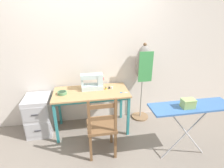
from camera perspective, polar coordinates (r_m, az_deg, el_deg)
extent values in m
plane|color=gray|center=(3.00, -5.78, -17.60)|extent=(14.00, 14.00, 0.00)
cube|color=silver|center=(3.05, -7.77, 9.81)|extent=(10.00, 0.05, 2.55)
cube|color=tan|center=(2.88, -6.82, -2.68)|extent=(1.22, 0.60, 0.02)
cube|color=teal|center=(2.66, -6.41, -5.64)|extent=(1.14, 0.03, 0.04)
cube|color=teal|center=(2.86, -17.82, -12.24)|extent=(0.04, 0.04, 0.70)
cube|color=teal|center=(2.91, 5.31, -10.51)|extent=(0.04, 0.04, 0.70)
cube|color=teal|center=(3.30, -16.81, -7.17)|extent=(0.04, 0.04, 0.70)
cube|color=teal|center=(3.34, 2.97, -5.78)|extent=(0.04, 0.04, 0.70)
cube|color=silver|center=(2.94, -6.46, -0.95)|extent=(0.35, 0.18, 0.08)
cube|color=silver|center=(2.91, -3.98, 1.63)|extent=(0.09, 0.15, 0.18)
cube|color=silver|center=(2.87, -7.07, 2.50)|extent=(0.31, 0.14, 0.07)
cube|color=silver|center=(2.90, -9.68, 0.61)|extent=(0.04, 0.10, 0.11)
cylinder|color=#B22D2D|center=(2.91, -2.94, 1.70)|extent=(0.02, 0.06, 0.06)
cylinder|color=#99999E|center=(2.87, -4.03, 3.58)|extent=(0.01, 0.01, 0.02)
cylinder|color=#56895B|center=(2.86, -15.95, -2.80)|extent=(0.15, 0.15, 0.05)
cylinder|color=#2F4B32|center=(2.85, -15.99, -2.43)|extent=(0.12, 0.12, 0.01)
cube|color=silver|center=(2.83, 4.24, -2.72)|extent=(0.10, 0.01, 0.00)
cube|color=silver|center=(2.81, 4.28, -2.84)|extent=(0.10, 0.04, 0.00)
torus|color=#2870B7|center=(2.81, 2.93, -2.84)|extent=(0.03, 0.03, 0.01)
torus|color=#2870B7|center=(2.81, 2.92, -2.80)|extent=(0.03, 0.03, 0.01)
cylinder|color=yellow|center=(2.93, -1.99, -1.40)|extent=(0.03, 0.03, 0.04)
cylinder|color=beige|center=(2.92, -2.00, -1.07)|extent=(0.04, 0.04, 0.00)
cylinder|color=beige|center=(2.93, -1.99, -1.73)|extent=(0.04, 0.04, 0.00)
cylinder|color=black|center=(2.95, -0.90, -1.17)|extent=(0.03, 0.03, 0.04)
cylinder|color=beige|center=(2.94, -0.90, -0.82)|extent=(0.04, 0.04, 0.00)
cylinder|color=beige|center=(2.96, -0.89, -1.51)|extent=(0.04, 0.04, 0.00)
cylinder|color=silver|center=(2.96, -0.01, -1.14)|extent=(0.03, 0.03, 0.03)
cylinder|color=beige|center=(2.96, -0.01, -0.87)|extent=(0.03, 0.03, 0.00)
cylinder|color=beige|center=(2.97, -0.01, -1.41)|extent=(0.03, 0.03, 0.00)
cube|color=brown|center=(2.53, -3.48, -13.53)|extent=(0.40, 0.38, 0.04)
cube|color=brown|center=(2.79, -7.39, -15.78)|extent=(0.04, 0.04, 0.42)
cube|color=brown|center=(2.81, -0.22, -15.15)|extent=(0.04, 0.04, 0.42)
cube|color=brown|center=(2.54, -6.94, -20.17)|extent=(0.04, 0.04, 0.42)
cube|color=brown|center=(2.57, 1.10, -19.40)|extent=(0.04, 0.04, 0.42)
cube|color=brown|center=(2.24, -7.52, -10.84)|extent=(0.04, 0.04, 0.48)
cube|color=brown|center=(2.28, 1.19, -10.11)|extent=(0.04, 0.04, 0.48)
cube|color=brown|center=(2.18, -3.21, -7.31)|extent=(0.34, 0.02, 0.06)
cube|color=brown|center=(2.27, -3.12, -11.01)|extent=(0.34, 0.02, 0.06)
cube|color=#B7B7BC|center=(3.22, -22.63, -9.25)|extent=(0.40, 0.47, 0.66)
cube|color=#A8A8AD|center=(2.95, -23.92, -9.19)|extent=(0.37, 0.01, 0.24)
cube|color=#333338|center=(2.94, -23.96, -9.29)|extent=(0.10, 0.01, 0.02)
cube|color=#A8A8AD|center=(3.10, -23.07, -13.80)|extent=(0.37, 0.01, 0.24)
cube|color=#333338|center=(3.10, -23.11, -13.91)|extent=(0.10, 0.01, 0.02)
cylinder|color=#846647|center=(3.57, 9.11, -10.38)|extent=(0.32, 0.32, 0.03)
cylinder|color=#ADA89E|center=(3.35, 9.55, -4.05)|extent=(0.03, 0.03, 0.85)
ellipsoid|color=gray|center=(3.13, 10.30, 6.59)|extent=(0.29, 0.21, 0.63)
sphere|color=brown|center=(3.06, 10.73, 12.58)|extent=(0.06, 0.06, 0.06)
cube|color=#3D934C|center=(3.04, 10.96, 5.46)|extent=(0.25, 0.01, 0.53)
cube|color=#3D6BAD|center=(2.47, 24.51, -6.68)|extent=(1.08, 0.31, 0.02)
cylinder|color=#B7B7BC|center=(2.68, 23.09, -14.44)|extent=(0.66, 0.02, 0.81)
cylinder|color=#B7B7BC|center=(2.68, 23.09, -14.44)|extent=(0.66, 0.02, 0.81)
cube|color=#8EB266|center=(2.37, 23.57, -5.92)|extent=(0.16, 0.11, 0.11)
cube|color=#9DC470|center=(2.35, 23.78, -4.69)|extent=(0.16, 0.12, 0.01)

